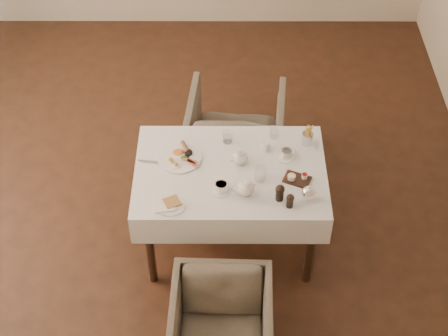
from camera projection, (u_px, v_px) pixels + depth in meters
name	position (u px, v px, depth m)	size (l,w,h in m)	color
table	(230.00, 182.00, 4.65)	(1.28, 0.88, 0.75)	black
armchair_near	(221.00, 325.00, 4.26)	(0.61, 0.63, 0.57)	brown
armchair_far	(236.00, 134.00, 5.42)	(0.74, 0.76, 0.69)	brown
breakfast_plate	(180.00, 157.00, 4.64)	(0.30, 0.30, 0.04)	white
side_plate	(169.00, 205.00, 4.33)	(0.20, 0.20, 0.02)	white
teapot_centre	(240.00, 157.00, 4.57)	(0.15, 0.11, 0.12)	white
teapot_front	(245.00, 187.00, 4.37)	(0.16, 0.12, 0.13)	white
creamer	(266.00, 146.00, 4.68)	(0.06, 0.06, 0.07)	white
teacup_near	(221.00, 188.00, 4.41)	(0.13, 0.13, 0.06)	white
teacup_far	(286.00, 154.00, 4.63)	(0.13, 0.13, 0.06)	white
glass_left	(228.00, 136.00, 4.73)	(0.07, 0.07, 0.09)	silver
glass_mid	(260.00, 174.00, 4.46)	(0.07, 0.07, 0.10)	silver
glass_right	(274.00, 132.00, 4.76)	(0.06, 0.06, 0.09)	silver
condiment_board	(297.00, 179.00, 4.49)	(0.20, 0.17, 0.04)	black
pepper_mill_left	(280.00, 193.00, 4.33)	(0.06, 0.06, 0.12)	black
pepper_mill_right	(290.00, 201.00, 4.30)	(0.05, 0.05, 0.10)	black
silver_pot	(308.00, 192.00, 4.34)	(0.11, 0.09, 0.12)	white
fries_cup	(307.00, 136.00, 4.70)	(0.08, 0.08, 0.16)	silver
cutlery_fork	(152.00, 162.00, 4.62)	(0.01, 0.19, 0.00)	silver
cutlery_knife	(155.00, 163.00, 4.60)	(0.02, 0.19, 0.00)	silver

